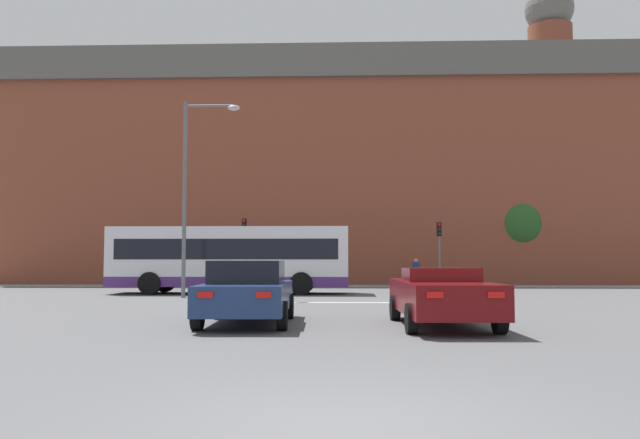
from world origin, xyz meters
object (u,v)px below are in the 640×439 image
traffic_light_far_left (244,240)px  pedestrian_walking_west (282,270)px  street_lamp_junction (194,178)px  bus_crossing_lead (230,258)px  pedestrian_walking_east (334,269)px  car_saloon_left (248,292)px  pedestrian_waiting (416,270)px  traffic_light_far_right (439,243)px  car_roadster_right (442,295)px

traffic_light_far_left → pedestrian_walking_west: traffic_light_far_left is taller
street_lamp_junction → pedestrian_walking_west: 11.72m
bus_crossing_lead → pedestrian_walking_east: bus_crossing_lead is taller
car_saloon_left → street_lamp_junction: (-3.80, 10.26, 4.09)m
bus_crossing_lead → pedestrian_waiting: bus_crossing_lead is taller
traffic_light_far_left → car_saloon_left: bearing=-80.8°
traffic_light_far_right → pedestrian_walking_east: size_ratio=2.23×
car_saloon_left → street_lamp_junction: 11.68m
car_roadster_right → bus_crossing_lead: bearing=116.5°
car_saloon_left → pedestrian_walking_west: pedestrian_walking_west is taller
car_saloon_left → pedestrian_walking_east: pedestrian_walking_east is taller
traffic_light_far_left → pedestrian_walking_west: 2.77m
car_roadster_right → street_lamp_junction: 14.14m
traffic_light_far_right → pedestrian_waiting: bearing=125.6°
car_roadster_right → pedestrian_waiting: bearing=83.0°
car_roadster_right → bus_crossing_lead: (-7.36, 13.72, 0.90)m
car_roadster_right → pedestrian_walking_west: bearing=103.3°
traffic_light_far_left → street_lamp_junction: (-0.42, -10.59, 2.21)m
traffic_light_far_left → car_roadster_right: bearing=-69.5°
traffic_light_far_right → pedestrian_walking_east: bearing=168.1°
traffic_light_far_left → pedestrian_walking_east: (5.20, 1.24, -1.69)m
pedestrian_walking_east → car_roadster_right: bearing=65.2°
pedestrian_walking_east → traffic_light_far_left: bearing=-18.3°
bus_crossing_lead → street_lamp_junction: size_ratio=1.34×
traffic_light_far_right → traffic_light_far_left: traffic_light_far_left is taller
traffic_light_far_right → car_roadster_right: bearing=-98.8°
pedestrian_walking_east → pedestrian_walking_west: bearing=-11.6°
car_roadster_right → street_lamp_junction: (-8.34, 10.63, 4.15)m
car_saloon_left → bus_crossing_lead: (-2.82, 13.35, 0.84)m
car_saloon_left → pedestrian_walking_east: bearing=83.6°
pedestrian_waiting → car_roadster_right: bearing=130.7°
street_lamp_junction → bus_crossing_lead: bearing=72.4°
pedestrian_walking_west → car_roadster_right: bearing=-169.5°
street_lamp_junction → pedestrian_waiting: 16.53m
traffic_light_far_right → bus_crossing_lead: bearing=-144.9°
car_roadster_right → traffic_light_far_right: (3.27, 21.20, 1.79)m
car_saloon_left → car_roadster_right: (4.54, -0.37, -0.06)m
car_saloon_left → traffic_light_far_left: bearing=97.5°
traffic_light_far_left → pedestrian_walking_east: 5.61m
pedestrian_walking_east → bus_crossing_lead: bearing=30.3°
bus_crossing_lead → traffic_light_far_right: bearing=-54.9°
car_saloon_left → pedestrian_waiting: bearing=71.8°
traffic_light_far_left → pedestrian_walking_east: bearing=13.4°
traffic_light_far_right → traffic_light_far_left: 11.19m
traffic_light_far_right → pedestrian_waiting: (-1.15, 1.60, -1.56)m
car_roadster_right → car_saloon_left: bearing=173.6°
car_saloon_left → bus_crossing_lead: size_ratio=0.42×
traffic_light_far_left → pedestrian_waiting: 10.31m
street_lamp_junction → pedestrian_walking_west: street_lamp_junction is taller
car_roadster_right → pedestrian_walking_west: 22.12m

